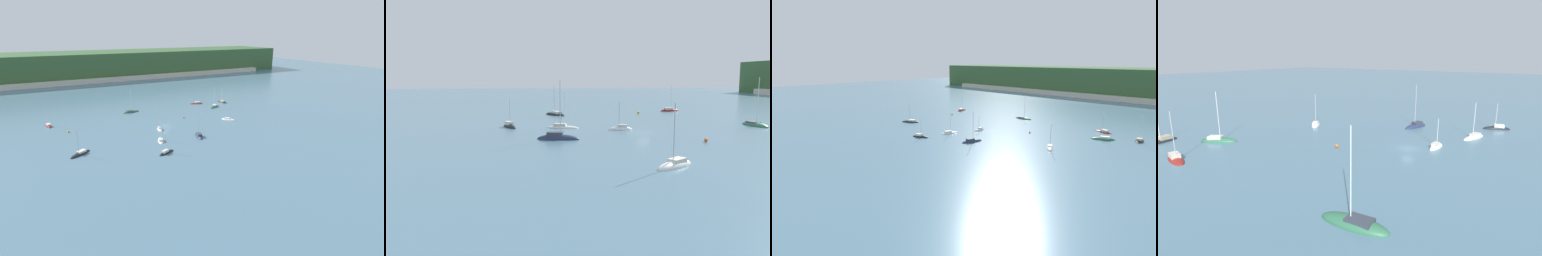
% 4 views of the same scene
% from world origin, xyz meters
% --- Properties ---
extents(ground_plane, '(600.00, 600.00, 0.00)m').
position_xyz_m(ground_plane, '(0.00, 0.00, 0.00)').
color(ground_plane, slate).
extents(sailboat_1, '(9.15, 3.68, 12.82)m').
position_xyz_m(sailboat_1, '(-6.69, 30.56, 0.07)').
color(sailboat_1, '#2D6647').
rests_on(sailboat_1, ground_plane).
extents(sailboat_2, '(4.39, 8.61, 12.37)m').
position_xyz_m(sailboat_2, '(6.16, -19.13, 0.13)').
color(sailboat_2, '#232D4C').
rests_on(sailboat_2, ground_plane).
extents(sailboat_3, '(4.44, 7.95, 9.10)m').
position_xyz_m(sailboat_3, '(-9.47, -16.65, 0.11)').
color(sailboat_3, white).
rests_on(sailboat_3, ground_plane).
extents(sailboat_4, '(5.64, 7.13, 9.50)m').
position_xyz_m(sailboat_4, '(30.21, -5.51, 0.09)').
color(sailboat_4, white).
rests_on(sailboat_4, ground_plane).
extents(sailboat_5, '(8.58, 7.10, 9.86)m').
position_xyz_m(sailboat_5, '(-39.17, -15.80, 0.11)').
color(sailboat_5, black).
rests_on(sailboat_5, ground_plane).
extents(sailboat_6, '(7.02, 4.29, 7.68)m').
position_xyz_m(sailboat_6, '(-12.52, -28.94, 0.13)').
color(sailboat_6, black).
rests_on(sailboat_6, ground_plane).
extents(sailboat_7, '(3.39, 7.52, 9.85)m').
position_xyz_m(sailboat_7, '(-46.54, 24.64, 0.11)').
color(sailboat_7, maroon).
rests_on(sailboat_7, ground_plane).
extents(sailboat_8, '(2.06, 5.61, 7.10)m').
position_xyz_m(sailboat_8, '(-4.65, -3.92, 0.11)').
color(sailboat_8, white).
rests_on(sailboat_8, ground_plane).
extents(mooring_buoy_0, '(0.80, 0.80, 0.80)m').
position_xyz_m(mooring_buoy_0, '(-39.77, 11.25, 0.40)').
color(mooring_buoy_0, yellow).
rests_on(mooring_buoy_0, ground_plane).
extents(mooring_buoy_1, '(0.71, 0.71, 0.71)m').
position_xyz_m(mooring_buoy_1, '(12.91, 7.76, 0.35)').
color(mooring_buoy_1, orange).
rests_on(mooring_buoy_1, ground_plane).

